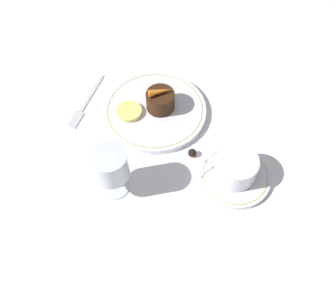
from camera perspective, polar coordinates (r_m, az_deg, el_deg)
ground_plane at (r=0.93m, az=-1.93°, el=2.91°), size 3.00×3.00×0.00m
dinner_plate at (r=0.95m, az=-1.89°, el=5.34°), size 0.25×0.25×0.01m
saucer at (r=0.86m, az=9.68°, el=-4.19°), size 0.15×0.15×0.01m
coffee_cup at (r=0.83m, az=9.79°, el=-2.89°), size 0.12×0.09×0.05m
spoon at (r=0.86m, az=6.45°, el=-2.88°), size 0.09×0.10×0.00m
wine_glass at (r=0.78m, az=-8.35°, el=-2.88°), size 0.07×0.07×0.12m
fork at (r=0.99m, az=-12.14°, el=5.82°), size 0.03×0.18×0.01m
dessert_cake at (r=0.93m, az=-0.89°, el=6.72°), size 0.07×0.07×0.05m
carrot_garnish at (r=0.91m, az=-0.92°, el=8.04°), size 0.06×0.04×0.02m
pineapple_slice at (r=0.94m, az=-5.66°, el=5.14°), size 0.06×0.06×0.01m
chocolate_truffle at (r=0.88m, az=3.54°, el=-0.85°), size 0.02×0.02×0.02m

